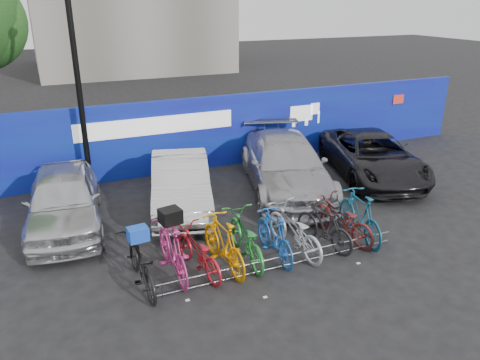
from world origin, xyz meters
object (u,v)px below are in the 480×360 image
car_3 (372,156)px  bike_6 (294,230)px  car_1 (181,183)px  bike_3 (223,243)px  bike_1 (172,249)px  bike_9 (360,216)px  car_0 (64,199)px  car_2 (285,165)px  bike_0 (141,264)px  bike_2 (198,252)px  bike_7 (324,226)px  bike_5 (274,235)px  bike_8 (342,219)px  bike_rack (282,261)px  lamppost (78,80)px  bike_4 (245,238)px

car_3 → bike_6: bearing=-129.1°
car_1 → bike_3: bearing=-76.3°
bike_1 → bike_9: size_ratio=1.00×
car_0 → bike_3: (2.91, -3.34, -0.16)m
car_2 → bike_1: car_2 is taller
bike_0 → bike_1: size_ratio=0.99×
car_1 → bike_6: bearing=-49.1°
bike_2 → bike_3: bike_3 is taller
car_3 → bike_0: size_ratio=2.52×
bike_3 → bike_7: bearing=173.7°
bike_0 → bike_7: bearing=177.1°
bike_1 → bike_5: 2.24m
bike_0 → bike_8: (4.78, 0.09, -0.01)m
bike_1 → bike_2: bike_1 is taller
bike_rack → bike_5: (0.04, 0.47, 0.38)m
bike_2 → bike_3: 0.57m
bike_rack → bike_0: bearing=169.9°
bike_2 → bike_7: bearing=167.4°
bike_7 → bike_8: (0.58, 0.15, -0.01)m
lamppost → bike_rack: (3.20, -6.00, -3.11)m
bike_1 → bike_3: (1.06, -0.16, -0.02)m
bike_rack → car_2: size_ratio=1.04×
car_2 → bike_7: 3.51m
car_0 → bike_2: 4.07m
bike_6 → bike_8: (1.33, 0.07, -0.03)m
lamppost → bike_2: 6.29m
bike_2 → car_0: bearing=-65.0°
bike_0 → bike_9: size_ratio=0.99×
bike_0 → bike_4: bike_4 is taller
bike_4 → bike_1: bearing=2.1°
car_2 → bike_2: 5.06m
car_3 → bike_4: 6.55m
lamppost → bike_0: lamppost is taller
car_2 → bike_9: car_2 is taller
bike_0 → bike_9: bearing=177.3°
car_3 → bike_5: (-5.16, -3.24, -0.15)m
car_2 → car_3: (3.05, -0.14, -0.09)m
bike_2 → bike_5: bearing=166.5°
lamppost → bike_6: (3.76, -5.47, -2.74)m
bike_1 → bike_7: 3.51m
lamppost → bike_9: lamppost is taller
bike_4 → bike_8: 2.48m
bike_8 → bike_7: bearing=2.4°
car_0 → bike_7: bearing=-27.0°
bike_9 → bike_1: bearing=4.8°
bike_0 → bike_8: bearing=179.1°
bike_5 → bike_9: bearing=-178.7°
car_1 → bike_3: car_1 is taller
bike_2 → bike_6: bike_6 is taller
bike_2 → bike_rack: bearing=151.2°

